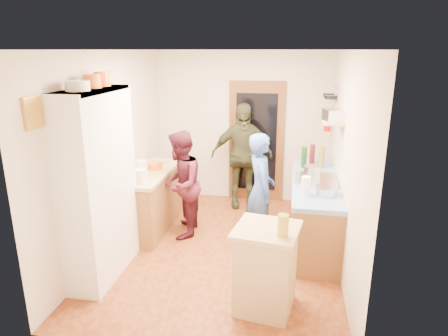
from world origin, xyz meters
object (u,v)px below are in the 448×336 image
(person_back, at_px, (243,156))
(person_left, at_px, (183,184))
(person_hob, at_px, (263,190))
(island_base, at_px, (265,271))
(right_counter_base, at_px, (313,212))
(hutch_body, at_px, (99,186))

(person_back, bearing_deg, person_left, -132.73)
(person_hob, bearing_deg, island_base, 168.85)
(right_counter_base, distance_m, island_base, 1.78)
(hutch_body, distance_m, person_hob, 2.12)
(right_counter_base, relative_size, person_left, 1.43)
(island_base, distance_m, person_left, 2.06)
(right_counter_base, distance_m, person_left, 1.87)
(person_left, bearing_deg, island_base, 34.36)
(hutch_body, relative_size, island_base, 2.56)
(person_left, height_order, person_back, person_back)
(hutch_body, bearing_deg, person_left, 60.42)
(hutch_body, distance_m, island_base, 2.10)
(right_counter_base, height_order, person_hob, person_hob)
(person_hob, xyz_separation_m, person_back, (-0.45, 1.36, 0.11))
(hutch_body, height_order, person_hob, hutch_body)
(island_base, bearing_deg, person_left, 129.54)
(hutch_body, height_order, island_base, hutch_body)
(hutch_body, distance_m, person_back, 2.78)
(island_base, height_order, person_left, person_left)
(island_base, bearing_deg, person_back, 101.95)
(hutch_body, relative_size, person_hob, 1.41)
(hutch_body, xyz_separation_m, island_base, (1.95, -0.40, -0.67))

